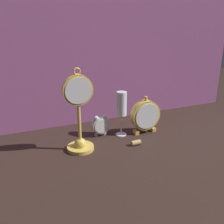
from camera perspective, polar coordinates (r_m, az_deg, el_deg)
name	(u,v)px	position (r m, az deg, el deg)	size (l,w,h in m)	color
ground_plane	(119,145)	(1.10, 1.67, -7.63)	(4.00, 4.00, 0.00)	black
fabric_backdrop_drape	(92,48)	(1.29, -4.49, 14.31)	(1.75, 0.01, 0.78)	#8E4C7F
pocket_watch_on_stand	(79,120)	(1.02, -7.50, -1.87)	(0.12, 0.11, 0.35)	gold
alarm_clock_twin_bell	(101,124)	(1.17, -2.62, -2.85)	(0.08, 0.03, 0.10)	silver
mantel_clock_silver	(145,115)	(1.20, 7.62, -0.78)	(0.15, 0.04, 0.18)	gold
champagne_flute	(121,106)	(1.15, 2.19, 1.27)	(0.05, 0.05, 0.21)	silver
wine_cork	(136,143)	(1.11, 5.48, -6.99)	(0.02, 0.02, 0.04)	tan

